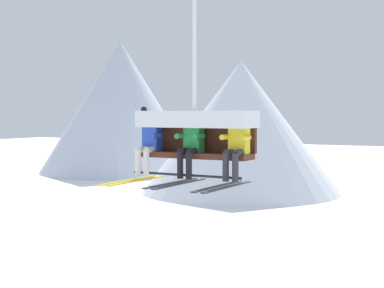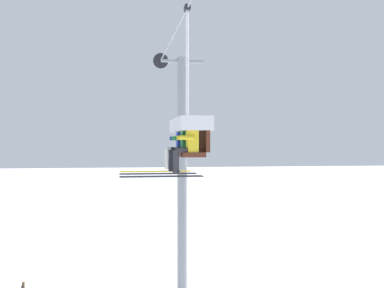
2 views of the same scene
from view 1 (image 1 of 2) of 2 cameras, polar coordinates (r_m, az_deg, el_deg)
The scene contains 6 objects.
mountain_peak_west at distance 61.04m, azimuth -6.93°, elevation 3.57°, with size 16.64×16.64×13.39m.
mountain_peak_central at distance 45.15m, azimuth 4.75°, elevation 1.66°, with size 15.18×15.18×10.05m.
chairlift_chair at distance 10.62m, azimuth 0.43°, elevation 1.81°, with size 2.20×0.74×3.68m.
skier_blue at distance 10.91m, azimuth -4.23°, elevation 0.25°, with size 0.48×1.70×1.34m.
skier_green at distance 10.44m, azimuth -0.16°, elevation 0.02°, with size 0.46×1.70×1.23m.
skier_yellow at distance 10.03m, azimuth 4.28°, elevation -0.11°, with size 0.46×1.70×1.23m.
Camera 1 is at (5.16, -10.03, 6.11)m, focal length 55.00 mm.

